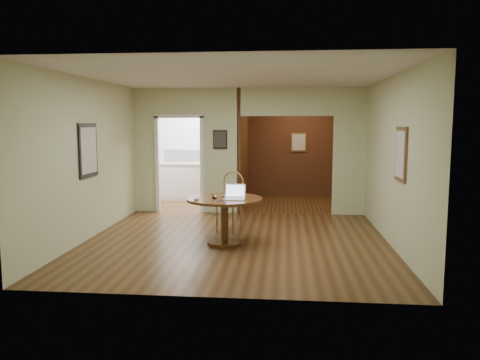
# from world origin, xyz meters

# --- Properties ---
(floor) EXTENTS (5.00, 5.00, 0.00)m
(floor) POSITION_xyz_m (0.00, 0.00, 0.00)
(floor) COLOR #402512
(floor) RESTS_ON ground
(room_shell) EXTENTS (5.20, 7.50, 5.00)m
(room_shell) POSITION_xyz_m (-0.47, 3.10, 1.29)
(room_shell) COLOR silver
(room_shell) RESTS_ON ground
(dining_table) EXTENTS (1.22, 1.22, 0.76)m
(dining_table) POSITION_xyz_m (-0.16, -0.17, 0.56)
(dining_table) COLOR #5B2C16
(dining_table) RESTS_ON ground
(chair) EXTENTS (0.59, 0.59, 1.09)m
(chair) POSITION_xyz_m (-0.18, 0.80, 0.60)
(chair) COLOR olive
(chair) RESTS_ON ground
(open_laptop) EXTENTS (0.33, 0.28, 0.23)m
(open_laptop) POSITION_xyz_m (0.01, -0.26, 0.82)
(open_laptop) COLOR white
(open_laptop) RESTS_ON dining_table
(closed_laptop) EXTENTS (0.33, 0.24, 0.02)m
(closed_laptop) POSITION_xyz_m (-0.09, -0.06, 0.77)
(closed_laptop) COLOR silver
(closed_laptop) RESTS_ON dining_table
(mouse) EXTENTS (0.11, 0.07, 0.05)m
(mouse) POSITION_xyz_m (-0.57, -0.44, 0.78)
(mouse) COLOR white
(mouse) RESTS_ON dining_table
(wine_glass) EXTENTS (0.09, 0.09, 0.10)m
(wine_glass) POSITION_xyz_m (-0.31, -0.28, 0.81)
(wine_glass) COLOR white
(wine_glass) RESTS_ON dining_table
(pen) EXTENTS (0.10, 0.11, 0.01)m
(pen) POSITION_xyz_m (-0.20, -0.49, 0.76)
(pen) COLOR #0C1756
(pen) RESTS_ON dining_table
(kitchen_cabinet) EXTENTS (2.06, 0.60, 0.94)m
(kitchen_cabinet) POSITION_xyz_m (-1.35, 4.20, 0.47)
(kitchen_cabinet) COLOR white
(kitchen_cabinet) RESTS_ON ground
(grocery_bag) EXTENTS (0.38, 0.34, 0.33)m
(grocery_bag) POSITION_xyz_m (-0.55, 4.20, 1.11)
(grocery_bag) COLOR beige
(grocery_bag) RESTS_ON kitchen_cabinet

